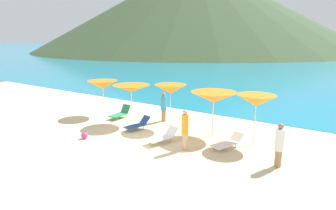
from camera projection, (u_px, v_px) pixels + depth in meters
name	position (u px, v px, depth m)	size (l,w,h in m)	color
ground_plane	(218.00, 107.00, 21.18)	(50.00, 100.00, 0.30)	beige
headland_hill	(196.00, 7.00, 111.79)	(121.71, 121.71, 33.42)	#384C2D
umbrella_0	(103.00, 85.00, 18.01)	(1.87, 1.87, 2.22)	silver
umbrella_1	(131.00, 88.00, 16.19)	(2.14, 2.14, 2.24)	silver
umbrella_2	(171.00, 89.00, 15.55)	(1.76, 1.76, 2.36)	silver
umbrella_3	(214.00, 97.00, 14.14)	(2.45, 2.45, 2.24)	silver
umbrella_4	(256.00, 101.00, 12.92)	(1.93, 1.93, 2.33)	silver
lounge_chair_0	(163.00, 137.00, 13.51)	(0.98, 1.65, 0.67)	white
lounge_chair_1	(138.00, 124.00, 15.44)	(0.83, 1.56, 0.66)	#1E478C
lounge_chair_2	(121.00, 113.00, 17.72)	(0.64, 1.45, 0.73)	#268C66
lounge_chair_3	(228.00, 142.00, 12.85)	(1.08, 1.78, 0.56)	white
beachgoer_0	(185.00, 128.00, 12.47)	(0.31, 0.31, 1.82)	#DBAA84
beachgoer_1	(164.00, 106.00, 16.85)	(0.34, 0.34, 1.73)	#A3704C
beachgoer_2	(279.00, 144.00, 10.80)	(0.34, 0.34, 1.72)	#A3704C
beach_ball	(85.00, 136.00, 14.02)	(0.33, 0.33, 0.33)	#D83372
cruise_ship	(287.00, 35.00, 253.48)	(52.40, 12.58, 20.60)	silver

